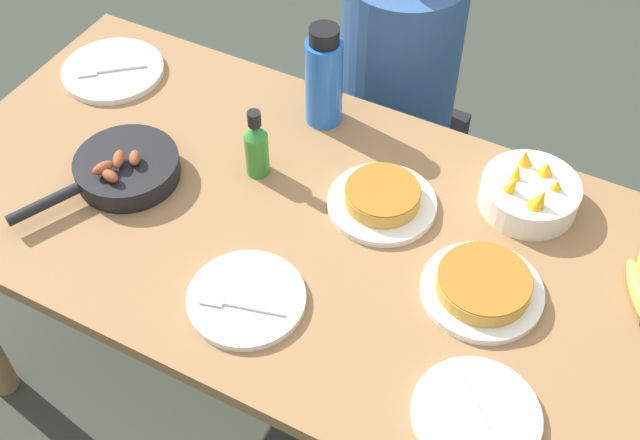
% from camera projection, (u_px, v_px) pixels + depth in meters
% --- Properties ---
extents(ground_plane, '(14.00, 14.00, 0.00)m').
position_uv_depth(ground_plane, '(320.00, 404.00, 2.20)').
color(ground_plane, '#383D33').
extents(dining_table, '(1.73, 0.82, 0.74)m').
position_uv_depth(dining_table, '(320.00, 259.00, 1.72)').
color(dining_table, olive).
rests_on(dining_table, ground_plane).
extents(skillet, '(0.24, 0.36, 0.08)m').
position_uv_depth(skillet, '(125.00, 169.00, 1.72)').
color(skillet, black).
rests_on(skillet, dining_table).
extents(frittata_plate_center, '(0.23, 0.23, 0.05)m').
position_uv_depth(frittata_plate_center, '(382.00, 199.00, 1.67)').
color(frittata_plate_center, silver).
rests_on(frittata_plate_center, dining_table).
extents(frittata_plate_side, '(0.24, 0.24, 0.05)m').
position_uv_depth(frittata_plate_side, '(483.00, 287.00, 1.52)').
color(frittata_plate_side, silver).
rests_on(frittata_plate_side, dining_table).
extents(empty_plate_near_front, '(0.23, 0.23, 0.02)m').
position_uv_depth(empty_plate_near_front, '(246.00, 299.00, 1.52)').
color(empty_plate_near_front, silver).
rests_on(empty_plate_near_front, dining_table).
extents(empty_plate_far_left, '(0.25, 0.25, 0.02)m').
position_uv_depth(empty_plate_far_left, '(113.00, 71.00, 1.98)').
color(empty_plate_far_left, silver).
rests_on(empty_plate_far_left, dining_table).
extents(empty_plate_far_right, '(0.22, 0.22, 0.02)m').
position_uv_depth(empty_plate_far_right, '(476.00, 415.00, 1.36)').
color(empty_plate_far_right, silver).
rests_on(empty_plate_far_right, dining_table).
extents(fruit_bowl_mango, '(0.20, 0.20, 0.12)m').
position_uv_depth(fruit_bowl_mango, '(530.00, 193.00, 1.66)').
color(fruit_bowl_mango, silver).
rests_on(fruit_bowl_mango, dining_table).
extents(water_bottle, '(0.08, 0.08, 0.25)m').
position_uv_depth(water_bottle, '(324.00, 78.00, 1.78)').
color(water_bottle, blue).
rests_on(water_bottle, dining_table).
extents(hot_sauce_bottle, '(0.05, 0.05, 0.17)m').
position_uv_depth(hot_sauce_bottle, '(256.00, 147.00, 1.70)').
color(hot_sauce_bottle, '#337F2D').
rests_on(hot_sauce_bottle, dining_table).
extents(person_figure, '(0.34, 0.34, 1.17)m').
position_uv_depth(person_figure, '(395.00, 119.00, 2.25)').
color(person_figure, black).
rests_on(person_figure, ground_plane).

